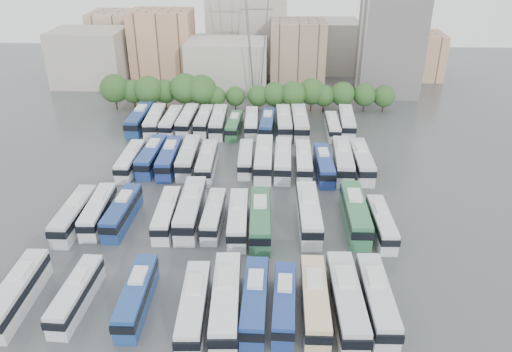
{
  "coord_description": "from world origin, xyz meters",
  "views": [
    {
      "loc": [
        6.92,
        -65.52,
        38.5
      ],
      "look_at": [
        3.83,
        3.84,
        3.0
      ],
      "focal_mm": 35.0,
      "sensor_mm": 36.0,
      "label": 1
    }
  ],
  "objects_px": {
    "bus_r3_s9": "(284,122)",
    "bus_r3_s10": "(300,122)",
    "bus_r0_s11": "(346,301)",
    "apartment_tower": "(391,40)",
    "bus_r2_s11": "(324,165)",
    "bus_r0_s0": "(17,292)",
    "bus_r2_s8": "(264,158)",
    "bus_r2_s1": "(131,160)",
    "bus_r3_s6": "(234,125)",
    "bus_r0_s6": "(194,306)",
    "bus_r2_s7": "(246,158)",
    "bus_r2_s12": "(343,160)",
    "bus_r3_s1": "(155,120)",
    "bus_r1_s0": "(74,214)",
    "bus_r1_s2": "(122,211)",
    "bus_r3_s5": "(218,121)",
    "bus_r1_s8": "(260,219)",
    "bus_r3_s8": "(267,124)",
    "bus_r0_s12": "(377,299)",
    "bus_r2_s3": "(169,157)",
    "bus_r2_s4": "(189,157)",
    "bus_r3_s4": "(204,120)",
    "bus_r1_s5": "(191,208)",
    "bus_r3_s7": "(252,122)",
    "bus_r0_s2": "(76,294)",
    "electricity_pylon": "(257,21)",
    "bus_r2_s10": "(303,161)",
    "bus_r3_s12": "(333,126)",
    "bus_r0_s7": "(226,301)",
    "bus_r2_s9": "(283,159)",
    "bus_r3_s3": "(188,120)",
    "bus_r0_s9": "(284,302)",
    "bus_r1_s13": "(381,223)",
    "bus_r1_s1": "(98,210)",
    "bus_r3_s2": "(171,121)",
    "bus_r2_s2": "(152,156)",
    "bus_r1_s7": "(238,218)",
    "bus_r1_s4": "(167,214)",
    "bus_r0_s8": "(255,300)",
    "bus_r1_s10": "(309,213)",
    "bus_r3_s0": "(140,119)"
  },
  "relations": [
    {
      "from": "bus_r1_s1",
      "to": "bus_r2_s10",
      "type": "distance_m",
      "value": 34.73
    },
    {
      "from": "bus_r2_s7",
      "to": "bus_r2_s12",
      "type": "xyz_separation_m",
      "value": [
        16.74,
        -0.74,
        0.39
      ]
    },
    {
      "from": "bus_r2_s8",
      "to": "bus_r3_s6",
      "type": "xyz_separation_m",
      "value": [
        -6.54,
        16.4,
        -0.39
      ]
    },
    {
      "from": "bus_r0_s9",
      "to": "bus_r3_s12",
      "type": "distance_m",
      "value": 53.8
    },
    {
      "from": "bus_r2_s7",
      "to": "bus_r3_s6",
      "type": "relative_size",
      "value": 1.01
    },
    {
      "from": "bus_r0_s2",
      "to": "bus_r2_s8",
      "type": "distance_m",
      "value": 40.85
    },
    {
      "from": "bus_r0_s11",
      "to": "bus_r2_s1",
      "type": "height_order",
      "value": "bus_r0_s11"
    },
    {
      "from": "bus_r2_s4",
      "to": "bus_r3_s4",
      "type": "xyz_separation_m",
      "value": [
        0.15,
        18.16,
        -0.13
      ]
    },
    {
      "from": "bus_r0_s2",
      "to": "bus_r2_s11",
      "type": "distance_m",
      "value": 45.38
    },
    {
      "from": "bus_r0_s11",
      "to": "apartment_tower",
      "type": "bearing_deg",
      "value": 74.95
    },
    {
      "from": "bus_r2_s1",
      "to": "bus_r3_s3",
      "type": "bearing_deg",
      "value": 71.47
    },
    {
      "from": "bus_r1_s1",
      "to": "bus_r1_s13",
      "type": "xyz_separation_m",
      "value": [
        39.81,
        -1.43,
        -0.08
      ]
    },
    {
      "from": "bus_r2_s2",
      "to": "bus_r3_s5",
      "type": "relative_size",
      "value": 0.99
    },
    {
      "from": "bus_r0_s6",
      "to": "bus_r2_s7",
      "type": "bearing_deg",
      "value": 82.83
    },
    {
      "from": "bus_r0_s8",
      "to": "bus_r1_s10",
      "type": "height_order",
      "value": "bus_r1_s10"
    },
    {
      "from": "bus_r0_s0",
      "to": "bus_r2_s8",
      "type": "xyz_separation_m",
      "value": [
        26.23,
        36.01,
        0.17
      ]
    },
    {
      "from": "bus_r1_s8",
      "to": "bus_r3_s6",
      "type": "distance_m",
      "value": 36.61
    },
    {
      "from": "bus_r0_s0",
      "to": "bus_r2_s10",
      "type": "relative_size",
      "value": 1.03
    },
    {
      "from": "bus_r0_s8",
      "to": "bus_r3_s0",
      "type": "height_order",
      "value": "bus_r3_s0"
    },
    {
      "from": "electricity_pylon",
      "to": "bus_r2_s4",
      "type": "height_order",
      "value": "electricity_pylon"
    },
    {
      "from": "bus_r1_s8",
      "to": "bus_r3_s8",
      "type": "relative_size",
      "value": 1.09
    },
    {
      "from": "bus_r0_s2",
      "to": "bus_r1_s2",
      "type": "relative_size",
      "value": 0.94
    },
    {
      "from": "bus_r2_s9",
      "to": "electricity_pylon",
      "type": "bearing_deg",
      "value": 100.17
    },
    {
      "from": "bus_r1_s4",
      "to": "bus_r1_s2",
      "type": "bearing_deg",
      "value": 175.56
    },
    {
      "from": "bus_r3_s1",
      "to": "bus_r2_s4",
      "type": "bearing_deg",
      "value": -63.42
    },
    {
      "from": "bus_r1_s2",
      "to": "electricity_pylon",
      "type": "bearing_deg",
      "value": 75.55
    },
    {
      "from": "bus_r0_s12",
      "to": "bus_r2_s3",
      "type": "bearing_deg",
      "value": 129.02
    },
    {
      "from": "bus_r2_s9",
      "to": "bus_r0_s6",
      "type": "bearing_deg",
      "value": -103.52
    },
    {
      "from": "bus_r1_s5",
      "to": "bus_r3_s1",
      "type": "xyz_separation_m",
      "value": [
        -13.07,
        34.99,
        -0.13
      ]
    },
    {
      "from": "bus_r2_s8",
      "to": "bus_r3_s2",
      "type": "xyz_separation_m",
      "value": [
        -19.52,
        17.31,
        -0.19
      ]
    },
    {
      "from": "bus_r0_s11",
      "to": "bus_r3_s7",
      "type": "relative_size",
      "value": 1.16
    },
    {
      "from": "bus_r0_s11",
      "to": "bus_r2_s8",
      "type": "height_order",
      "value": "bus_r0_s11"
    },
    {
      "from": "bus_r1_s5",
      "to": "bus_r3_s7",
      "type": "relative_size",
      "value": 1.16
    },
    {
      "from": "bus_r1_s2",
      "to": "bus_r2_s7",
      "type": "height_order",
      "value": "bus_r1_s2"
    },
    {
      "from": "bus_r1_s7",
      "to": "bus_r3_s7",
      "type": "relative_size",
      "value": 1.03
    },
    {
      "from": "bus_r1_s0",
      "to": "bus_r1_s2",
      "type": "distance_m",
      "value": 6.58
    },
    {
      "from": "bus_r0_s11",
      "to": "bus_r2_s11",
      "type": "xyz_separation_m",
      "value": [
        0.22,
        34.35,
        -0.26
      ]
    },
    {
      "from": "bus_r2_s12",
      "to": "bus_r3_s1",
      "type": "height_order",
      "value": "bus_r2_s12"
    },
    {
      "from": "electricity_pylon",
      "to": "bus_r0_s0",
      "type": "height_order",
      "value": "electricity_pylon"
    },
    {
      "from": "bus_r3_s12",
      "to": "bus_r0_s7",
      "type": "bearing_deg",
      "value": -107.19
    },
    {
      "from": "bus_r0_s0",
      "to": "bus_r3_s7",
      "type": "height_order",
      "value": "bus_r0_s0"
    },
    {
      "from": "bus_r3_s9",
      "to": "bus_r3_s10",
      "type": "height_order",
      "value": "bus_r3_s10"
    },
    {
      "from": "bus_r0_s7",
      "to": "bus_r1_s13",
      "type": "bearing_deg",
      "value": 38.21
    },
    {
      "from": "apartment_tower",
      "to": "bus_r3_s3",
      "type": "relative_size",
      "value": 2.09
    },
    {
      "from": "bus_r0_s2",
      "to": "bus_r2_s11",
      "type": "height_order",
      "value": "bus_r2_s11"
    },
    {
      "from": "bus_r2_s7",
      "to": "bus_r3_s5",
      "type": "relative_size",
      "value": 0.87
    },
    {
      "from": "bus_r2_s1",
      "to": "bus_r3_s6",
      "type": "xyz_separation_m",
      "value": [
        16.44,
        17.7,
        -0.13
      ]
    },
    {
      "from": "bus_r0_s11",
      "to": "bus_r3_s10",
      "type": "bearing_deg",
      "value": 91.68
    },
    {
      "from": "bus_r0_s12",
      "to": "bus_r2_s2",
      "type": "distance_m",
      "value": 48.72
    },
    {
      "from": "bus_r2_s3",
      "to": "bus_r3_s5",
      "type": "distance_m",
      "value": 18.97
    }
  ]
}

